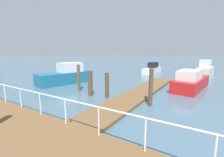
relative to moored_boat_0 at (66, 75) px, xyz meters
name	(u,v)px	position (x,y,z in m)	size (l,w,h in m)	color
ground_plane	(11,86)	(-4.11, 3.35, -0.84)	(300.00, 300.00, 0.00)	slate
floating_dock	(139,93)	(-0.11, -8.54, -0.75)	(15.00, 2.00, 0.18)	brown
boardwalk_railing	(40,98)	(-7.26, -6.44, 0.40)	(0.06, 31.09, 1.08)	white
dock_piling_0	(79,78)	(-1.74, -3.59, 0.30)	(0.25, 0.25, 2.29)	brown
dock_piling_1	(107,85)	(-2.16, -6.83, 0.09)	(0.29, 0.29, 1.87)	brown
dock_piling_2	(151,87)	(-2.19, -10.13, 0.34)	(0.26, 0.26, 2.37)	brown
dock_piling_3	(90,83)	(-2.39, -5.43, 0.13)	(0.35, 0.35, 1.94)	brown
moored_boat_0	(66,75)	(0.00, 0.00, 0.00)	(6.09, 3.42, 2.22)	#1E6B8C
moored_boat_1	(152,69)	(13.08, -5.47, -0.22)	(5.35, 1.54, 1.73)	white
moored_boat_3	(205,70)	(14.04, -12.80, 0.03)	(4.51, 2.22, 2.30)	beige
moored_boat_4	(191,82)	(4.14, -11.85, -0.14)	(6.35, 2.76, 1.81)	red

